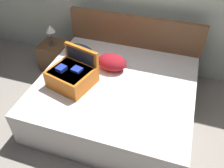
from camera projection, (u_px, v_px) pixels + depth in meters
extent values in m
plane|color=gray|center=(106.00, 132.00, 3.16)|extent=(12.00, 12.00, 0.00)
cube|color=silver|center=(115.00, 98.00, 3.28)|extent=(2.03, 1.86, 0.53)
cube|color=brown|center=(133.00, 46.00, 3.80)|extent=(2.07, 0.08, 1.03)
cube|color=#D16619|center=(71.00, 78.00, 3.00)|extent=(0.60, 0.55, 0.23)
cube|color=#28282D|center=(71.00, 75.00, 2.98)|extent=(0.53, 0.49, 0.16)
cube|color=#1E33A5|center=(61.00, 69.00, 2.91)|extent=(0.13, 0.14, 0.05)
cube|color=#1E33A5|center=(77.00, 70.00, 2.91)|extent=(0.14, 0.13, 0.04)
cube|color=#D16619|center=(82.00, 62.00, 3.09)|extent=(0.50, 0.17, 0.44)
cube|color=#28282D|center=(81.00, 63.00, 3.07)|extent=(0.42, 0.12, 0.37)
ellipsoid|color=maroon|center=(112.00, 62.00, 3.28)|extent=(0.45, 0.36, 0.21)
ellipsoid|color=navy|center=(80.00, 50.00, 3.56)|extent=(0.48, 0.32, 0.15)
cube|color=brown|center=(55.00, 56.00, 4.08)|extent=(0.44, 0.40, 0.48)
cylinder|color=#3F3833|center=(53.00, 44.00, 3.92)|extent=(0.13, 0.13, 0.02)
cylinder|color=#4C443D|center=(52.00, 38.00, 3.85)|extent=(0.02, 0.02, 0.21)
cone|color=white|center=(50.00, 29.00, 3.74)|extent=(0.15, 0.15, 0.11)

